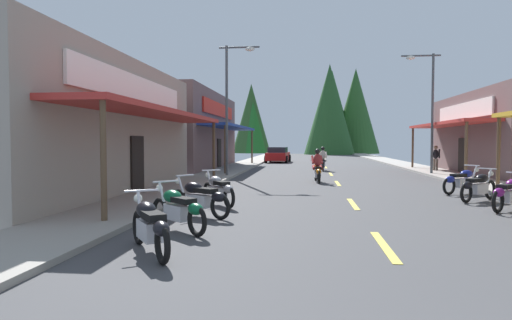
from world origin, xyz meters
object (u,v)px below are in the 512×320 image
(motorcycle_parked_left_0, at_px, (150,225))
(pedestrian_browsing, at_px, (436,157))
(streetlamp_left, at_px, (232,93))
(motorcycle_parked_left_2, at_px, (199,197))
(motorcycle_parked_left_1, at_px, (178,208))
(rider_cruising_lead, at_px, (317,168))
(motorcycle_parked_right_4, at_px, (509,193))
(motorcycle_parked_right_5, at_px, (478,186))
(parked_car_curbside, at_px, (278,155))
(motorcycle_parked_left_3, at_px, (218,189))
(rider_cruising_trailing, at_px, (323,161))
(streetlamp_right, at_px, (427,97))
(motorcycle_parked_right_6, at_px, (462,180))

(motorcycle_parked_left_0, height_order, pedestrian_browsing, pedestrian_browsing)
(streetlamp_left, relative_size, motorcycle_parked_left_2, 3.73)
(motorcycle_parked_left_1, bearing_deg, rider_cruising_lead, -62.75)
(motorcycle_parked_right_4, distance_m, pedestrian_browsing, 15.66)
(motorcycle_parked_left_1, height_order, pedestrian_browsing, pedestrian_browsing)
(motorcycle_parked_right_5, xyz_separation_m, motorcycle_parked_left_1, (-8.11, -5.63, 0.00))
(motorcycle_parked_left_2, relative_size, parked_car_curbside, 0.42)
(motorcycle_parked_left_3, relative_size, parked_car_curbside, 0.41)
(motorcycle_parked_left_0, relative_size, motorcycle_parked_left_2, 0.97)
(motorcycle_parked_left_1, relative_size, parked_car_curbside, 0.37)
(rider_cruising_lead, distance_m, parked_car_curbside, 19.90)
(rider_cruising_trailing, height_order, pedestrian_browsing, pedestrian_browsing)
(motorcycle_parked_right_5, bearing_deg, motorcycle_parked_left_2, 162.35)
(motorcycle_parked_right_5, distance_m, motorcycle_parked_left_3, 8.22)
(rider_cruising_lead, bearing_deg, motorcycle_parked_right_4, -151.34)
(streetlamp_right, xyz_separation_m, motorcycle_parked_right_5, (-1.29, -11.07, -3.90))
(motorcycle_parked_left_2, relative_size, pedestrian_browsing, 1.12)
(motorcycle_parked_right_5, xyz_separation_m, pedestrian_browsing, (2.52, 13.58, 0.47))
(rider_cruising_lead, relative_size, parked_car_curbside, 0.49)
(streetlamp_right, height_order, motorcycle_parked_left_1, streetlamp_right)
(streetlamp_left, bearing_deg, parked_car_curbside, 85.71)
(streetlamp_right, height_order, rider_cruising_lead, streetlamp_right)
(motorcycle_parked_left_0, bearing_deg, motorcycle_parked_left_2, -34.08)
(motorcycle_parked_left_3, bearing_deg, rider_cruising_lead, -57.71)
(motorcycle_parked_left_3, xyz_separation_m, rider_cruising_lead, (3.09, 7.77, 0.17))
(motorcycle_parked_left_0, distance_m, pedestrian_browsing, 23.58)
(rider_cruising_lead, bearing_deg, motorcycle_parked_right_6, -131.53)
(streetlamp_right, height_order, motorcycle_parked_left_2, streetlamp_right)
(pedestrian_browsing, bearing_deg, motorcycle_parked_right_6, 152.87)
(pedestrian_browsing, bearing_deg, motorcycle_parked_right_4, 155.38)
(rider_cruising_lead, distance_m, pedestrian_browsing, 10.68)
(streetlamp_right, distance_m, parked_car_curbside, 17.63)
(rider_cruising_trailing, relative_size, parked_car_curbside, 0.49)
(motorcycle_parked_left_0, bearing_deg, parked_car_curbside, -35.09)
(pedestrian_browsing, bearing_deg, motorcycle_parked_right_5, 153.71)
(rider_cruising_trailing, bearing_deg, motorcycle_parked_left_0, 171.47)
(motorcycle_parked_right_6, distance_m, motorcycle_parked_left_1, 11.28)
(motorcycle_parked_right_5, relative_size, motorcycle_parked_left_0, 0.91)
(rider_cruising_trailing, height_order, parked_car_curbside, rider_cruising_trailing)
(motorcycle_parked_right_6, bearing_deg, motorcycle_parked_right_4, -126.68)
(motorcycle_parked_right_5, height_order, rider_cruising_lead, rider_cruising_lead)
(motorcycle_parked_right_5, relative_size, parked_car_curbside, 0.37)
(motorcycle_parked_right_6, bearing_deg, pedestrian_browsing, 43.20)
(motorcycle_parked_left_0, bearing_deg, motorcycle_parked_right_4, -90.52)
(streetlamp_left, bearing_deg, pedestrian_browsing, 23.91)
(motorcycle_parked_right_4, xyz_separation_m, rider_cruising_lead, (-5.03, 7.81, 0.17))
(rider_cruising_lead, bearing_deg, motorcycle_parked_left_0, 162.81)
(motorcycle_parked_left_0, bearing_deg, rider_cruising_lead, -48.16)
(motorcycle_parked_left_0, distance_m, rider_cruising_trailing, 21.92)
(motorcycle_parked_right_5, xyz_separation_m, motorcycle_parked_left_0, (-8.03, -7.50, 0.00))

